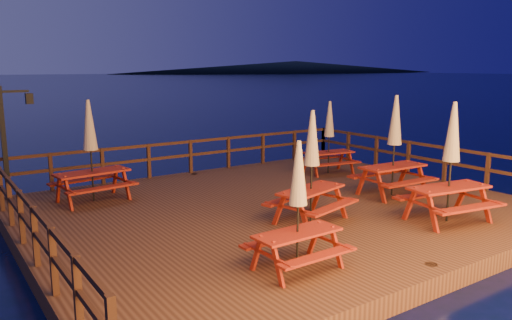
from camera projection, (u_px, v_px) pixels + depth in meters
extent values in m
plane|color=black|center=(278.00, 221.00, 12.75)|extent=(500.00, 500.00, 0.00)
cube|color=#3F2314|center=(278.00, 213.00, 12.71)|extent=(12.00, 10.00, 0.40)
cylinder|color=#391B12|center=(9.00, 224.00, 13.45)|extent=(0.24, 0.24, 1.40)
cylinder|color=#391B12|center=(429.00, 301.00, 9.06)|extent=(0.24, 0.24, 1.40)
cylinder|color=#391B12|center=(195.00, 195.00, 16.54)|extent=(0.24, 0.24, 1.40)
cylinder|color=#391B12|center=(322.00, 174.00, 19.63)|extent=(0.24, 0.24, 1.40)
cube|color=#391B12|center=(190.00, 142.00, 16.42)|extent=(11.70, 0.06, 0.09)
cube|color=#391B12|center=(191.00, 155.00, 16.50)|extent=(11.70, 0.06, 0.09)
cube|color=#391B12|center=(40.00, 173.00, 13.93)|extent=(0.10, 0.10, 1.10)
cube|color=#391B12|center=(191.00, 157.00, 16.51)|extent=(0.10, 0.10, 1.10)
cube|color=#391B12|center=(300.00, 144.00, 19.10)|extent=(0.10, 0.10, 1.10)
cube|color=#391B12|center=(25.00, 200.00, 9.25)|extent=(0.06, 9.70, 0.09)
cube|color=#391B12|center=(27.00, 223.00, 9.33)|extent=(0.06, 9.70, 0.09)
cube|color=#391B12|center=(87.00, 307.00, 6.18)|extent=(0.10, 0.10, 1.10)
cube|color=#391B12|center=(28.00, 226.00, 9.34)|extent=(0.10, 0.10, 1.10)
cube|color=#391B12|center=(427.00, 145.00, 15.71)|extent=(0.06, 9.70, 0.09)
cube|color=#391B12|center=(426.00, 159.00, 15.79)|extent=(0.06, 9.70, 0.09)
cube|color=#391B12|center=(426.00, 161.00, 15.80)|extent=(0.10, 0.10, 1.10)
cube|color=#391B12|center=(340.00, 145.00, 18.96)|extent=(0.10, 0.10, 1.10)
cube|color=black|center=(4.00, 144.00, 13.03)|extent=(0.12, 0.12, 3.00)
cube|color=black|center=(14.00, 91.00, 12.97)|extent=(0.70, 0.06, 0.06)
cube|color=black|center=(29.00, 99.00, 13.20)|extent=(0.18, 0.18, 0.28)
sphere|color=#F8B063|center=(29.00, 99.00, 13.20)|extent=(0.14, 0.14, 0.14)
ellipsoid|color=black|center=(296.00, 67.00, 301.23)|extent=(230.40, 86.40, 7.00)
cube|color=maroon|center=(298.00, 233.00, 8.61)|extent=(1.60, 0.66, 0.04)
cube|color=maroon|center=(278.00, 239.00, 9.08)|extent=(1.59, 0.29, 0.04)
cube|color=maroon|center=(318.00, 257.00, 8.23)|extent=(1.59, 0.29, 0.04)
cube|color=maroon|center=(257.00, 254.00, 8.52)|extent=(0.06, 0.09, 0.66)
cube|color=maroon|center=(278.00, 265.00, 8.06)|extent=(0.06, 0.09, 0.66)
cube|color=maroon|center=(314.00, 239.00, 9.28)|extent=(0.06, 0.09, 0.66)
cube|color=maroon|center=(336.00, 248.00, 8.82)|extent=(0.06, 0.09, 0.66)
cylinder|color=black|center=(298.00, 208.00, 8.53)|extent=(0.04, 0.04, 2.21)
cone|color=tan|center=(298.00, 173.00, 8.41)|extent=(0.32, 0.32, 1.10)
sphere|color=black|center=(299.00, 143.00, 8.32)|extent=(0.06, 0.06, 0.06)
cube|color=maroon|center=(311.00, 190.00, 11.29)|extent=(1.90, 1.12, 0.05)
cube|color=maroon|center=(290.00, 198.00, 11.73)|extent=(1.79, 0.72, 0.05)
cube|color=maroon|center=(333.00, 207.00, 10.96)|extent=(1.79, 0.72, 0.05)
cube|color=maroon|center=(279.00, 210.00, 11.02)|extent=(0.08, 0.11, 0.74)
cube|color=maroon|center=(303.00, 215.00, 10.60)|extent=(0.08, 0.11, 0.74)
cube|color=maroon|center=(317.00, 197.00, 12.12)|extent=(0.08, 0.11, 0.74)
cube|color=maroon|center=(340.00, 201.00, 11.70)|extent=(0.08, 0.11, 0.74)
cylinder|color=black|center=(312.00, 168.00, 11.20)|extent=(0.04, 0.04, 2.47)
cone|color=tan|center=(312.00, 138.00, 11.07)|extent=(0.36, 0.36, 1.24)
sphere|color=black|center=(313.00, 112.00, 10.96)|extent=(0.07, 0.07, 0.07)
cube|color=maroon|center=(393.00, 166.00, 13.63)|extent=(1.95, 0.83, 0.05)
cube|color=maroon|center=(376.00, 174.00, 14.22)|extent=(1.92, 0.39, 0.05)
cube|color=maroon|center=(411.00, 182.00, 13.16)|extent=(1.92, 0.39, 0.05)
cube|color=maroon|center=(362.00, 182.00, 13.59)|extent=(0.07, 0.11, 0.80)
cube|color=maroon|center=(381.00, 187.00, 13.00)|extent=(0.07, 0.11, 0.80)
cube|color=maroon|center=(403.00, 175.00, 14.41)|extent=(0.07, 0.11, 0.80)
cube|color=maroon|center=(422.00, 180.00, 13.82)|extent=(0.07, 0.11, 0.80)
cylinder|color=black|center=(394.00, 147.00, 13.53)|extent=(0.05, 0.05, 2.66)
cone|color=tan|center=(395.00, 120.00, 13.40)|extent=(0.38, 0.38, 1.33)
sphere|color=black|center=(397.00, 97.00, 13.28)|extent=(0.07, 0.07, 0.07)
cube|color=maroon|center=(329.00, 152.00, 16.46)|extent=(1.75, 0.92, 0.05)
cube|color=maroon|center=(320.00, 158.00, 17.00)|extent=(1.68, 0.53, 0.05)
cube|color=maroon|center=(338.00, 164.00, 16.01)|extent=(1.68, 0.53, 0.05)
cube|color=maroon|center=(306.00, 163.00, 16.51)|extent=(0.07, 0.10, 0.69)
cube|color=maroon|center=(315.00, 166.00, 15.97)|extent=(0.07, 0.10, 0.69)
cube|color=maroon|center=(341.00, 160.00, 17.08)|extent=(0.07, 0.10, 0.69)
cube|color=maroon|center=(351.00, 163.00, 16.53)|extent=(0.07, 0.10, 0.69)
cylinder|color=black|center=(329.00, 139.00, 16.37)|extent=(0.04, 0.04, 2.31)
cone|color=tan|center=(330.00, 119.00, 16.25)|extent=(0.33, 0.33, 1.16)
sphere|color=black|center=(330.00, 102.00, 16.15)|extent=(0.06, 0.06, 0.06)
cube|color=maroon|center=(449.00, 187.00, 11.28)|extent=(2.00, 1.04, 0.05)
cube|color=maroon|center=(428.00, 195.00, 11.91)|extent=(1.93, 0.60, 0.05)
cube|color=maroon|center=(470.00, 208.00, 10.77)|extent=(1.93, 0.60, 0.05)
cube|color=maroon|center=(410.00, 205.00, 11.34)|extent=(0.08, 0.11, 0.79)
cube|color=maroon|center=(432.00, 213.00, 10.71)|extent=(0.08, 0.11, 0.79)
cube|color=maroon|center=(461.00, 197.00, 12.00)|extent=(0.08, 0.11, 0.79)
cube|color=maroon|center=(485.00, 204.00, 11.37)|extent=(0.08, 0.11, 0.79)
cylinder|color=black|center=(451.00, 164.00, 11.18)|extent=(0.05, 0.05, 2.65)
cone|color=tan|center=(453.00, 132.00, 11.05)|extent=(0.38, 0.38, 1.32)
sphere|color=black|center=(455.00, 104.00, 10.93)|extent=(0.07, 0.07, 0.07)
cube|color=maroon|center=(92.00, 172.00, 12.98)|extent=(1.93, 0.94, 0.05)
cube|color=maroon|center=(83.00, 180.00, 13.50)|extent=(1.88, 0.51, 0.05)
cube|color=maroon|center=(103.00, 188.00, 12.58)|extent=(1.88, 0.51, 0.05)
cube|color=maroon|center=(58.00, 189.00, 12.81)|extent=(0.07, 0.11, 0.77)
cube|color=maroon|center=(68.00, 194.00, 12.30)|extent=(0.07, 0.11, 0.77)
cube|color=maroon|center=(115.00, 180.00, 13.81)|extent=(0.07, 0.11, 0.77)
cube|color=maroon|center=(126.00, 184.00, 13.30)|extent=(0.07, 0.11, 0.77)
cylinder|color=black|center=(91.00, 153.00, 12.89)|extent=(0.05, 0.05, 2.58)
cone|color=tan|center=(89.00, 125.00, 12.75)|extent=(0.37, 0.37, 1.29)
sphere|color=black|center=(88.00, 101.00, 12.64)|extent=(0.07, 0.07, 0.07)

